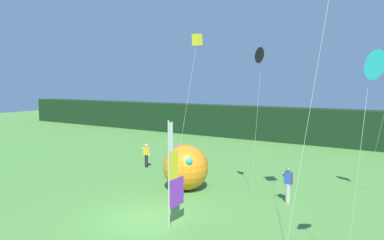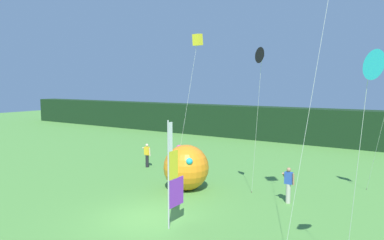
% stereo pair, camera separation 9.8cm
% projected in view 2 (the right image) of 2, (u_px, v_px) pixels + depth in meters
% --- Properties ---
extents(ground_plane, '(120.00, 120.00, 0.00)m').
position_uv_depth(ground_plane, '(146.00, 218.00, 14.88)').
color(ground_plane, '#518E3D').
extents(distant_treeline, '(80.00, 2.40, 3.35)m').
position_uv_depth(distant_treeline, '(303.00, 126.00, 33.89)').
color(distant_treeline, black).
rests_on(distant_treeline, ground).
extents(banner_flag, '(0.06, 1.03, 4.27)m').
position_uv_depth(banner_flag, '(173.00, 176.00, 13.85)').
color(banner_flag, '#B7B7BC').
rests_on(banner_flag, ground).
extents(person_near_banner, '(0.55, 0.48, 1.62)m').
position_uv_depth(person_near_banner, '(147.00, 155.00, 23.99)').
color(person_near_banner, black).
rests_on(person_near_banner, ground).
extents(person_mid_field, '(0.55, 0.48, 1.72)m').
position_uv_depth(person_mid_field, '(288.00, 184.00, 16.71)').
color(person_mid_field, '#B7B2A3').
rests_on(person_mid_field, ground).
extents(inflatable_balloon, '(2.43, 2.48, 2.43)m').
position_uv_depth(inflatable_balloon, '(186.00, 167.00, 18.81)').
color(inflatable_balloon, orange).
rests_on(inflatable_balloon, ground).
extents(kite_black_delta_2, '(1.22, 1.31, 7.35)m').
position_uv_depth(kite_black_delta_2, '(262.00, 56.00, 16.47)').
color(kite_black_delta_2, brown).
rests_on(kite_black_delta_2, ground).
extents(kite_cyan_delta_3, '(0.91, 1.60, 6.53)m').
position_uv_depth(kite_cyan_delta_3, '(369.00, 65.00, 8.78)').
color(kite_cyan_delta_3, brown).
rests_on(kite_cyan_delta_3, ground).
extents(kite_yellow_box_4, '(1.28, 1.00, 8.27)m').
position_uv_depth(kite_yellow_box_4, '(197.00, 41.00, 18.60)').
color(kite_yellow_box_4, brown).
rests_on(kite_yellow_box_4, ground).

